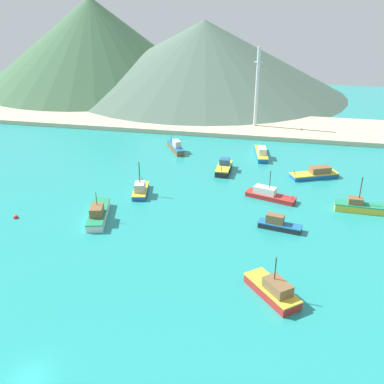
% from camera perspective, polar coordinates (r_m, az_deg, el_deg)
% --- Properties ---
extents(ground, '(260.00, 280.00, 0.50)m').
position_cam_1_polar(ground, '(73.92, -8.18, -5.67)').
color(ground, teal).
extents(fishing_boat_0, '(6.33, 9.08, 2.98)m').
position_cam_1_polar(fishing_boat_0, '(111.38, -2.10, 5.79)').
color(fishing_boat_0, brown).
rests_on(fishing_boat_0, ground).
extents(fishing_boat_2, '(9.96, 5.35, 5.73)m').
position_cam_1_polar(fishing_boat_2, '(86.47, 9.81, -0.33)').
color(fishing_boat_2, red).
rests_on(fishing_boat_2, ground).
extents(fishing_boat_3, '(4.02, 10.67, 2.66)m').
position_cam_1_polar(fishing_boat_3, '(108.55, 8.90, 4.94)').
color(fishing_boat_3, '#1E5BA8').
rests_on(fishing_boat_3, ground).
extents(fishing_boat_4, '(10.57, 7.07, 2.35)m').
position_cam_1_polar(fishing_boat_4, '(98.67, 15.58, 2.29)').
color(fishing_boat_4, '#1E5BA8').
rests_on(fishing_boat_4, ground).
extents(fishing_boat_5, '(2.92, 7.69, 2.90)m').
position_cam_1_polar(fishing_boat_5, '(98.44, 4.12, 3.15)').
color(fishing_boat_5, '#232328').
rests_on(fishing_boat_5, ground).
extents(fishing_boat_6, '(5.56, 11.27, 5.24)m').
position_cam_1_polar(fishing_boat_6, '(79.42, -11.94, -2.71)').
color(fishing_boat_6, silver).
rests_on(fishing_boat_6, ground).
extents(fishing_boat_7, '(4.12, 7.97, 6.73)m').
position_cam_1_polar(fishing_boat_7, '(87.72, -6.65, 0.31)').
color(fishing_boat_7, '#1E5BA8').
rests_on(fishing_boat_7, ground).
extents(fishing_boat_9, '(7.48, 3.38, 2.54)m').
position_cam_1_polar(fishing_boat_9, '(75.87, 11.02, -4.05)').
color(fishing_boat_9, '#232328').
rests_on(fishing_boat_9, ground).
extents(fishing_boat_10, '(7.91, 8.57, 6.07)m').
position_cam_1_polar(fishing_boat_10, '(59.97, 10.37, -12.25)').
color(fishing_boat_10, red).
rests_on(fishing_boat_10, ground).
extents(fishing_boat_11, '(9.55, 2.92, 6.71)m').
position_cam_1_polar(fishing_boat_11, '(85.94, 20.82, -1.76)').
color(fishing_boat_11, gold).
rests_on(fishing_boat_11, ground).
extents(buoy_0, '(0.86, 0.86, 0.86)m').
position_cam_1_polar(buoy_0, '(84.22, -21.68, -3.03)').
color(buoy_0, red).
rests_on(buoy_0, ground).
extents(beach_strip, '(247.00, 23.90, 1.20)m').
position_cam_1_polar(beach_strip, '(134.35, 1.59, 8.87)').
color(beach_strip, '#C6B793').
rests_on(beach_strip, ground).
extents(hill_west, '(92.23, 92.23, 34.79)m').
position_cam_1_polar(hill_west, '(189.58, -12.54, 18.05)').
color(hill_west, '#3D6042').
rests_on(hill_west, ground).
extents(hill_central, '(108.46, 108.46, 26.97)m').
position_cam_1_polar(hill_central, '(176.80, 1.60, 16.88)').
color(hill_central, '#4C6656').
rests_on(hill_central, ground).
extents(radio_tower, '(2.30, 1.84, 22.98)m').
position_cam_1_polar(radio_tower, '(128.19, 8.31, 12.99)').
color(radio_tower, silver).
rests_on(radio_tower, ground).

